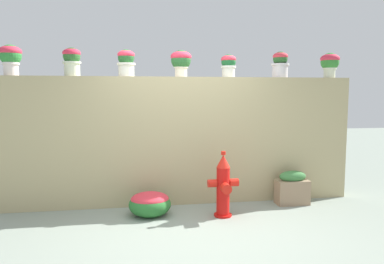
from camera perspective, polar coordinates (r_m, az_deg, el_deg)
ground_plane at (r=4.76m, az=0.30°, el=-15.22°), size 24.00×24.00×0.00m
stone_wall at (r=5.75m, az=-1.79°, el=-1.33°), size 5.46×0.33×1.97m
potted_plant_0 at (r=5.92m, az=-26.39°, el=10.50°), size 0.31×0.31×0.44m
potted_plant_1 at (r=5.78m, az=-18.18°, el=10.66°), size 0.27×0.27×0.42m
potted_plant_2 at (r=5.67m, az=-10.20°, el=10.81°), size 0.27×0.27×0.40m
potted_plant_3 at (r=5.75m, az=-1.73°, el=11.06°), size 0.32×0.32×0.41m
potted_plant_4 at (r=5.88m, az=5.70°, el=10.48°), size 0.24×0.24×0.36m
potted_plant_5 at (r=6.14m, az=13.55°, el=10.36°), size 0.29×0.29×0.41m
potted_plant_6 at (r=6.50m, az=20.64°, el=10.09°), size 0.31×0.31×0.41m
fire_hydrant at (r=5.20m, az=4.88°, el=-8.44°), size 0.44×0.36×0.92m
flower_bush_left at (r=5.31m, az=-6.56°, el=-10.89°), size 0.60×0.54×0.35m
planter_box at (r=5.98m, az=15.32°, el=-8.41°), size 0.50×0.26×0.53m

